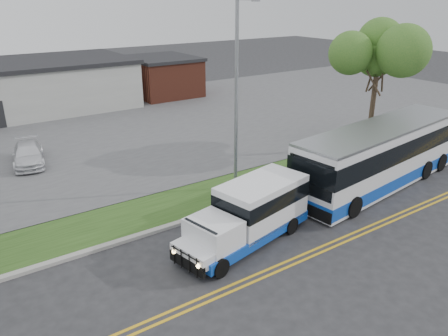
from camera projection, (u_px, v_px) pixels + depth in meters
ground at (217, 226)px, 19.58m from camera, size 140.00×140.00×0.00m
lane_line_north at (273, 267)px, 16.62m from camera, size 70.00×0.12×0.01m
lane_line_south at (278, 271)px, 16.39m from camera, size 70.00×0.12×0.01m
curb at (204, 215)px, 20.39m from camera, size 80.00×0.30×0.15m
verge at (185, 202)px, 21.78m from camera, size 80.00×3.30×0.10m
parking_lot at (92, 133)px, 32.61m from camera, size 80.00×25.00×0.10m
brick_wing at (162, 76)px, 44.30m from camera, size 6.30×7.30×3.90m
tree_east at (379, 55)px, 26.91m from camera, size 5.20×5.20×8.33m
streetlight_near at (237, 92)px, 21.30m from camera, size 0.35×1.53×9.50m
shuttle_bus at (252, 211)px, 18.12m from camera, size 6.65×3.27×2.45m
transit_bus at (380, 156)px, 23.26m from camera, size 12.23×4.09×3.33m
parked_car_b at (28, 154)px, 26.32m from camera, size 2.45×4.44×1.22m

